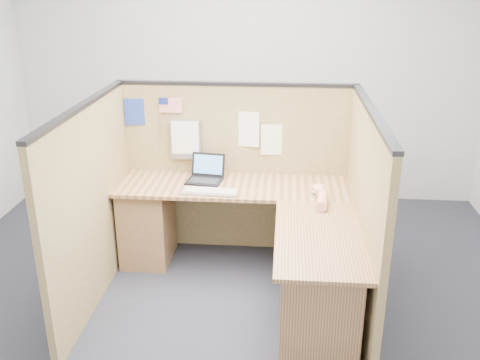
# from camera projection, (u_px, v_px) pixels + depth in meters

# --- Properties ---
(floor) EXTENTS (5.00, 5.00, 0.00)m
(floor) POSITION_uv_depth(u_px,v_px,m) (224.00, 306.00, 4.09)
(floor) COLOR #1F202B
(floor) RESTS_ON ground
(wall_back) EXTENTS (5.00, 0.00, 5.00)m
(wall_back) POSITION_uv_depth(u_px,v_px,m) (247.00, 72.00, 5.68)
(wall_back) COLOR #AEB1B3
(wall_back) RESTS_ON floor
(wall_front) EXTENTS (5.00, 0.00, 5.00)m
(wall_front) POSITION_uv_depth(u_px,v_px,m) (129.00, 345.00, 1.50)
(wall_front) COLOR #AEB1B3
(wall_front) RESTS_ON floor
(cubicle_partitions) EXTENTS (2.06, 1.83, 1.53)m
(cubicle_partitions) POSITION_uv_depth(u_px,v_px,m) (230.00, 192.00, 4.21)
(cubicle_partitions) COLOR olive
(cubicle_partitions) RESTS_ON floor
(l_desk) EXTENTS (1.95, 1.75, 0.73)m
(l_desk) POSITION_uv_depth(u_px,v_px,m) (251.00, 244.00, 4.20)
(l_desk) COLOR brown
(l_desk) RESTS_ON floor
(laptop) EXTENTS (0.31, 0.31, 0.21)m
(laptop) POSITION_uv_depth(u_px,v_px,m) (205.00, 174.00, 4.56)
(laptop) COLOR black
(laptop) RESTS_ON l_desk
(keyboard) EXTENTS (0.46, 0.18, 0.03)m
(keyboard) POSITION_uv_depth(u_px,v_px,m) (210.00, 192.00, 4.28)
(keyboard) COLOR gray
(keyboard) RESTS_ON l_desk
(mouse) EXTENTS (0.14, 0.11, 0.05)m
(mouse) POSITION_uv_depth(u_px,v_px,m) (319.00, 191.00, 4.27)
(mouse) COLOR silver
(mouse) RESTS_ON l_desk
(hand_forearm) EXTENTS (0.12, 0.43, 0.09)m
(hand_forearm) POSITION_uv_depth(u_px,v_px,m) (321.00, 196.00, 4.12)
(hand_forearm) COLOR tan
(hand_forearm) RESTS_ON l_desk
(blue_poster) EXTENTS (0.18, 0.02, 0.23)m
(blue_poster) POSITION_uv_depth(u_px,v_px,m) (134.00, 112.00, 4.61)
(blue_poster) COLOR #21369A
(blue_poster) RESTS_ON cubicle_partitions
(american_flag) EXTENTS (0.20, 0.01, 0.35)m
(american_flag) POSITION_uv_depth(u_px,v_px,m) (168.00, 106.00, 4.55)
(american_flag) COLOR olive
(american_flag) RESTS_ON cubicle_partitions
(file_holder) EXTENTS (0.27, 0.05, 0.35)m
(file_holder) POSITION_uv_depth(u_px,v_px,m) (186.00, 139.00, 4.63)
(file_holder) COLOR slate
(file_holder) RESTS_ON cubicle_partitions
(paper_left) EXTENTS (0.24, 0.04, 0.31)m
(paper_left) POSITION_uv_depth(u_px,v_px,m) (245.00, 129.00, 4.58)
(paper_left) COLOR white
(paper_left) RESTS_ON cubicle_partitions
(paper_right) EXTENTS (0.21, 0.03, 0.27)m
(paper_right) POSITION_uv_depth(u_px,v_px,m) (273.00, 140.00, 4.59)
(paper_right) COLOR white
(paper_right) RESTS_ON cubicle_partitions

